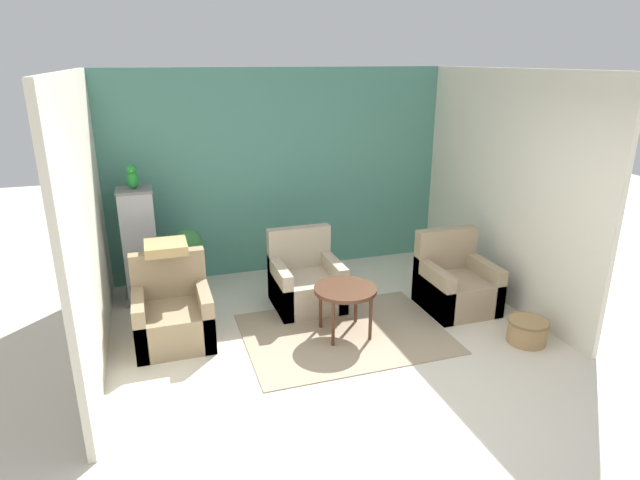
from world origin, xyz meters
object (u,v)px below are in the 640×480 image
Objects in this scene: parrot at (132,177)px; potted_plant at (188,254)px; birdcage at (140,247)px; wicker_basket at (527,330)px; armchair_middle at (306,283)px; coffee_table at (345,292)px; armchair_right at (455,285)px; armchair_left at (173,316)px.

parrot is 1.11m from potted_plant.
birdcage is 4.43m from wicker_basket.
birdcage is (-1.81, 0.78, 0.39)m from armchair_middle.
coffee_table is 1.49m from armchair_right.
birdcage is 1.62× the size of potted_plant.
armchair_right is 1.05× the size of potted_plant.
armchair_right is at bearing -21.75° from parrot.
armchair_right is 2.15× the size of wicker_basket.
birdcage is at bearing 158.29° from armchair_right.
potted_plant is at bearing 76.67° from armchair_left.
coffee_table is 0.74× the size of armchair_middle.
coffee_table is 2.26× the size of parrot.
armchair_right is 3.22m from potted_plant.
wicker_basket is at bearing -32.15° from parrot.
coffee_table is at bearing -38.61° from birdcage.
armchair_middle is 2.01m from birdcage.
armchair_left is 1.59m from armchair_middle.
armchair_left and armchair_right have the same top height.
armchair_right reaches higher than wicker_basket.
birdcage is (-0.27, 1.16, 0.39)m from armchair_left.
armchair_right is 3.92m from parrot.
armchair_left and armchair_middle have the same top height.
armchair_middle is at bearing -23.33° from parrot.
armchair_left is 1.18m from potted_plant.
wicker_basket is (1.92, -1.56, -0.14)m from armchair_middle.
coffee_table is 1.79m from armchair_left.
potted_plant is (0.26, 1.12, 0.25)m from armchair_left.
armchair_middle reaches higher than potted_plant.
armchair_right is at bearing 8.52° from coffee_table.
armchair_right is 0.64× the size of birdcage.
armchair_right is (1.46, 0.22, -0.20)m from coffee_table.
coffee_table is 2.57m from birdcage.
potted_plant is at bearing -4.61° from birdcage.
wicker_basket is at bearing -23.29° from coffee_table.
coffee_table is 0.86m from armchair_middle.
wicker_basket is at bearing -39.19° from armchair_middle.
armchair_middle is at bearing 102.90° from coffee_table.
potted_plant is 2.06× the size of wicker_basket.
armchair_left is 3.05× the size of parrot.
armchair_left is 2.15× the size of wicker_basket.
coffee_table is at bearing -77.10° from armchair_middle.
armchair_left is 1.00× the size of armchair_right.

